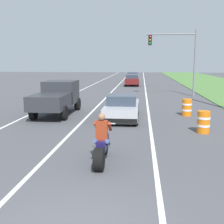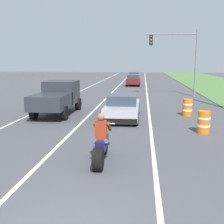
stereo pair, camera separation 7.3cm
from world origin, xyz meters
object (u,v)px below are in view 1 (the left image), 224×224
distant_car_far_ahead (132,80)px  distant_car_further_ahead (133,77)px  motorcycle_with_rider (102,145)px  pickup_truck_left_lane_dark_grey (57,96)px  construction_barrel_mid (187,107)px  sports_car_silver (122,108)px  traffic_light_mast_near (180,52)px  construction_barrel_nearest (204,122)px

distant_car_far_ahead → distant_car_further_ahead: (-0.19, 8.00, 0.00)m
motorcycle_with_rider → pickup_truck_left_lane_dark_grey: size_ratio=0.46×
motorcycle_with_rider → pickup_truck_left_lane_dark_grey: pickup_truck_left_lane_dark_grey is taller
motorcycle_with_rider → construction_barrel_mid: size_ratio=2.21×
pickup_truck_left_lane_dark_grey → distant_car_far_ahead: size_ratio=1.20×
construction_barrel_mid → distant_car_further_ahead: bearing=98.2°
sports_car_silver → traffic_light_mast_near: bearing=68.2°
traffic_light_mast_near → construction_barrel_nearest: (-0.58, -13.89, -3.49)m
traffic_light_mast_near → distant_car_far_ahead: traffic_light_mast_near is taller
motorcycle_with_rider → distant_car_far_ahead: 29.20m
traffic_light_mast_near → distant_car_far_ahead: size_ratio=1.50×
distant_car_further_ahead → motorcycle_with_rider: bearing=-89.7°
traffic_light_mast_near → distant_car_further_ahead: size_ratio=1.50×
sports_car_silver → construction_barrel_nearest: bearing=-35.9°
construction_barrel_nearest → distant_car_further_ahead: size_ratio=0.25×
motorcycle_with_rider → pickup_truck_left_lane_dark_grey: bearing=115.6°
pickup_truck_left_lane_dark_grey → distant_car_further_ahead: pickup_truck_left_lane_dark_grey is taller
motorcycle_with_rider → traffic_light_mast_near: 19.10m
construction_barrel_mid → distant_car_far_ahead: bearing=100.7°
construction_barrel_nearest → construction_barrel_mid: same height
pickup_truck_left_lane_dark_grey → construction_barrel_nearest: size_ratio=4.80×
motorcycle_with_rider → pickup_truck_left_lane_dark_grey: (-3.87, 8.05, 0.51)m
motorcycle_with_rider → pickup_truck_left_lane_dark_grey: 8.95m
construction_barrel_nearest → pickup_truck_left_lane_dark_grey: bearing=154.8°
pickup_truck_left_lane_dark_grey → traffic_light_mast_near: bearing=50.3°
distant_car_far_ahead → distant_car_further_ahead: same height
pickup_truck_left_lane_dark_grey → construction_barrel_nearest: pickup_truck_left_lane_dark_grey is taller
pickup_truck_left_lane_dark_grey → construction_barrel_mid: size_ratio=4.80×
motorcycle_with_rider → construction_barrel_nearest: motorcycle_with_rider is taller
sports_car_silver → distant_car_far_ahead: 22.06m
distant_car_far_ahead → construction_barrel_nearest: bearing=-80.8°
sports_car_silver → distant_car_further_ahead: 30.06m
motorcycle_with_rider → sports_car_silver: size_ratio=0.51×
traffic_light_mast_near → construction_barrel_nearest: size_ratio=6.00×
pickup_truck_left_lane_dark_grey → traffic_light_mast_near: size_ratio=0.80×
sports_car_silver → construction_barrel_mid: 3.98m
sports_car_silver → construction_barrel_mid: (3.75, 1.32, -0.13)m
construction_barrel_nearest → construction_barrel_mid: 4.12m
motorcycle_with_rider → distant_car_far_ahead: size_ratio=0.55×
traffic_light_mast_near → distant_car_further_ahead: (-4.81, 18.97, -3.22)m
pickup_truck_left_lane_dark_grey → motorcycle_with_rider: bearing=-64.4°
sports_car_silver → distant_car_far_ahead: size_ratio=1.08×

